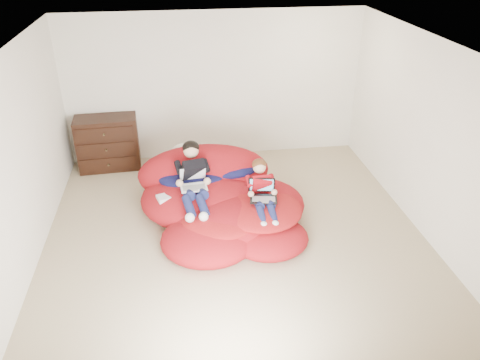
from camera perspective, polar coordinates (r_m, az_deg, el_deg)
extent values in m
cube|color=tan|center=(6.45, -0.64, -7.35)|extent=(5.10, 5.10, 0.25)
cube|color=white|center=(8.08, -3.12, 11.29)|extent=(5.10, 0.02, 2.50)
cube|color=white|center=(3.67, 4.62, -13.01)|extent=(5.10, 0.02, 2.50)
cube|color=white|center=(6.00, -25.24, 1.95)|extent=(0.02, 5.10, 2.50)
cube|color=white|center=(6.54, 21.75, 4.84)|extent=(0.02, 5.10, 2.50)
cube|color=white|center=(5.33, -0.80, 16.11)|extent=(5.10, 5.10, 0.02)
cube|color=black|center=(8.16, -15.79, 4.38)|extent=(1.03, 0.55, 0.90)
cube|color=black|center=(8.04, -15.71, 1.87)|extent=(0.90, 0.07, 0.22)
cylinder|color=#4C3F26|center=(8.02, -15.73, 1.81)|extent=(0.03, 0.06, 0.03)
cube|color=black|center=(7.93, -15.97, 3.61)|extent=(0.90, 0.07, 0.22)
cylinder|color=#4C3F26|center=(7.91, -15.99, 3.55)|extent=(0.03, 0.06, 0.03)
cube|color=black|center=(7.82, -16.24, 5.39)|extent=(0.90, 0.07, 0.22)
cylinder|color=#4C3F26|center=(7.80, -16.25, 5.34)|extent=(0.03, 0.06, 0.03)
ellipsoid|color=#B0131A|center=(6.76, -4.88, -2.10)|extent=(1.70, 1.52, 0.61)
ellipsoid|color=#B0131A|center=(6.64, 2.25, -2.86)|extent=(1.30, 1.27, 0.47)
ellipsoid|color=#B0131A|center=(6.31, -1.08, -4.94)|extent=(1.58, 1.27, 0.51)
ellipsoid|color=#B0131A|center=(6.04, -3.82, -7.18)|extent=(1.24, 1.14, 0.41)
ellipsoid|color=#B0131A|center=(6.08, 3.50, -7.03)|extent=(1.04, 0.94, 0.34)
ellipsoid|color=#B0131A|center=(7.02, -4.41, 0.86)|extent=(1.96, 0.87, 0.87)
ellipsoid|color=#131445|center=(6.82, -5.81, 0.68)|extent=(1.04, 0.85, 0.26)
ellipsoid|color=#131445|center=(6.90, -1.39, 1.56)|extent=(0.90, 0.63, 0.22)
ellipsoid|color=#B2191B|center=(6.24, 2.55, -3.58)|extent=(1.11, 1.11, 0.20)
ellipsoid|color=#B2191B|center=(6.11, -2.33, -4.85)|extent=(1.03, 0.93, 0.19)
ellipsoid|color=silver|center=(7.16, -6.61, 3.30)|extent=(0.48, 0.31, 0.31)
cube|color=black|center=(6.50, -5.82, 0.98)|extent=(0.38, 0.44, 0.45)
sphere|color=tan|center=(6.49, -5.99, 3.60)|extent=(0.21, 0.21, 0.21)
ellipsoid|color=black|center=(6.50, -6.02, 3.99)|extent=(0.24, 0.22, 0.18)
cylinder|color=#161C45|center=(6.32, -6.39, -1.54)|extent=(0.21, 0.37, 0.19)
cylinder|color=#161C45|center=(6.07, -6.25, -3.23)|extent=(0.18, 0.35, 0.22)
sphere|color=white|center=(5.96, -6.14, -4.59)|extent=(0.12, 0.12, 0.12)
cylinder|color=#161C45|center=(6.32, -4.81, -1.43)|extent=(0.21, 0.37, 0.19)
cylinder|color=#161C45|center=(6.08, -4.60, -3.11)|extent=(0.18, 0.35, 0.22)
sphere|color=white|center=(5.96, -4.46, -4.47)|extent=(0.12, 0.12, 0.12)
cube|color=#AF0F18|center=(6.32, 2.51, -0.67)|extent=(0.27, 0.33, 0.38)
sphere|color=tan|center=(6.31, 2.38, 1.58)|extent=(0.18, 0.18, 0.18)
ellipsoid|color=#512D15|center=(6.31, 2.35, 1.93)|extent=(0.20, 0.19, 0.15)
cylinder|color=#161C45|center=(6.17, 2.22, -2.87)|extent=(0.13, 0.29, 0.16)
cylinder|color=#161C45|center=(5.97, 2.65, -4.36)|extent=(0.11, 0.28, 0.19)
sphere|color=white|center=(5.88, 2.91, -5.56)|extent=(0.10, 0.10, 0.10)
cylinder|color=#161C45|center=(6.20, 3.56, -2.77)|extent=(0.13, 0.29, 0.16)
cylinder|color=#161C45|center=(6.00, 4.03, -4.24)|extent=(0.11, 0.28, 0.19)
sphere|color=white|center=(5.90, 4.31, -5.43)|extent=(0.10, 0.10, 0.10)
cube|color=white|center=(6.30, -5.64, -0.91)|extent=(0.37, 0.27, 0.01)
cube|color=gray|center=(6.28, -5.64, -0.89)|extent=(0.31, 0.15, 0.00)
cube|color=white|center=(6.40, -5.78, 0.78)|extent=(0.36, 0.15, 0.22)
cube|color=#3A69C7|center=(6.39, -5.78, 0.78)|extent=(0.31, 0.11, 0.18)
cube|color=black|center=(6.16, 2.88, -2.33)|extent=(0.39, 0.31, 0.01)
cube|color=gray|center=(6.15, 2.91, -2.32)|extent=(0.32, 0.19, 0.00)
cube|color=black|center=(6.23, 2.65, -0.60)|extent=(0.36, 0.14, 0.24)
cube|color=#509BBC|center=(6.22, 2.66, -0.62)|extent=(0.32, 0.11, 0.20)
cube|color=white|center=(6.41, -9.29, -2.20)|extent=(0.21, 0.21, 0.06)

